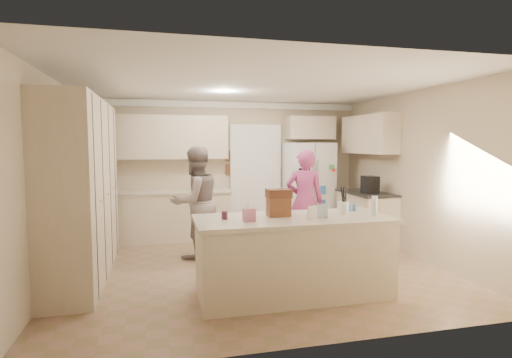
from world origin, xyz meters
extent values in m
cube|color=#8E6B57|center=(0.00, 0.00, -0.01)|extent=(5.20, 4.60, 0.02)
cube|color=white|center=(0.00, 0.00, 2.61)|extent=(5.20, 4.60, 0.02)
cube|color=#C7B597|center=(0.00, 2.31, 1.30)|extent=(5.20, 0.02, 2.60)
cube|color=#C7B597|center=(0.00, -2.31, 1.30)|extent=(5.20, 0.02, 2.60)
cube|color=#C7B597|center=(-2.61, 0.00, 1.30)|extent=(0.02, 4.60, 2.60)
cube|color=#C7B597|center=(2.61, 0.00, 1.30)|extent=(0.02, 4.60, 2.60)
cube|color=white|center=(0.00, 2.26, 2.53)|extent=(5.20, 0.08, 0.12)
cube|color=beige|center=(-2.30, 0.20, 1.18)|extent=(0.60, 2.60, 2.35)
cube|color=beige|center=(-1.15, 2.00, 0.44)|extent=(2.20, 0.60, 0.88)
cube|color=beige|center=(-1.15, 1.99, 0.90)|extent=(2.24, 0.63, 0.04)
cube|color=beige|center=(-1.15, 2.12, 1.90)|extent=(2.20, 0.35, 0.80)
cube|color=black|center=(0.55, 2.28, 1.05)|extent=(0.90, 0.06, 2.10)
cube|color=white|center=(0.55, 2.24, 1.05)|extent=(1.02, 0.03, 2.22)
cube|color=brown|center=(0.02, 2.27, 1.55)|extent=(0.15, 0.02, 0.20)
cube|color=brown|center=(0.02, 2.27, 1.28)|extent=(0.15, 0.02, 0.20)
cube|color=white|center=(1.57, 2.01, 0.90)|extent=(0.93, 0.74, 1.80)
cube|color=gray|center=(1.57, 1.65, 0.90)|extent=(0.02, 0.02, 1.78)
cube|color=black|center=(1.35, 1.64, 1.15)|extent=(0.22, 0.03, 0.35)
cylinder|color=silver|center=(1.52, 1.64, 1.05)|extent=(0.02, 0.02, 0.85)
cylinder|color=silver|center=(1.62, 1.64, 1.05)|extent=(0.02, 0.02, 0.85)
cube|color=beige|center=(1.65, 2.12, 2.10)|extent=(0.95, 0.35, 0.45)
cube|color=beige|center=(2.30, 1.00, 0.44)|extent=(0.60, 1.20, 0.88)
cube|color=#2D2B28|center=(2.29, 1.00, 0.90)|extent=(0.63, 1.24, 0.04)
cube|color=beige|center=(2.43, 1.20, 1.95)|extent=(0.35, 1.50, 0.70)
cube|color=black|center=(2.25, 0.80, 1.07)|extent=(0.22, 0.28, 0.30)
cube|color=beige|center=(0.20, -1.10, 0.44)|extent=(2.20, 0.90, 0.88)
cube|color=beige|center=(0.20, -1.10, 0.90)|extent=(2.28, 0.96, 0.05)
cylinder|color=white|center=(0.85, -1.05, 1.00)|extent=(0.13, 0.13, 0.15)
cube|color=pink|center=(-0.35, -1.20, 1.00)|extent=(0.13, 0.13, 0.14)
cone|color=white|center=(-0.35, -1.20, 1.10)|extent=(0.08, 0.08, 0.08)
cube|color=brown|center=(0.05, -1.00, 1.04)|extent=(0.26, 0.18, 0.22)
cube|color=#592D1E|center=(0.05, -1.00, 1.20)|extent=(0.28, 0.20, 0.10)
cylinder|color=#59263F|center=(-0.60, -1.05, 0.97)|extent=(0.07, 0.07, 0.09)
cube|color=white|center=(0.35, -1.30, 1.01)|extent=(0.12, 0.06, 0.16)
cube|color=silver|center=(0.50, -1.25, 1.01)|extent=(0.12, 0.05, 0.16)
cylinder|color=silver|center=(1.15, -1.25, 1.04)|extent=(0.07, 0.07, 0.24)
cylinder|color=#416CA6|center=(1.02, -0.88, 0.97)|extent=(0.05, 0.05, 0.09)
cylinder|color=#416CA6|center=(1.09, -0.88, 0.97)|extent=(0.05, 0.05, 0.09)
imported|color=gray|center=(-0.77, 0.75, 0.87)|extent=(1.06, 0.99, 1.74)
imported|color=#B53796|center=(0.99, 0.65, 0.84)|extent=(0.71, 0.58, 1.69)
camera|label=1|loc=(-1.29, -5.45, 1.77)|focal=28.00mm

